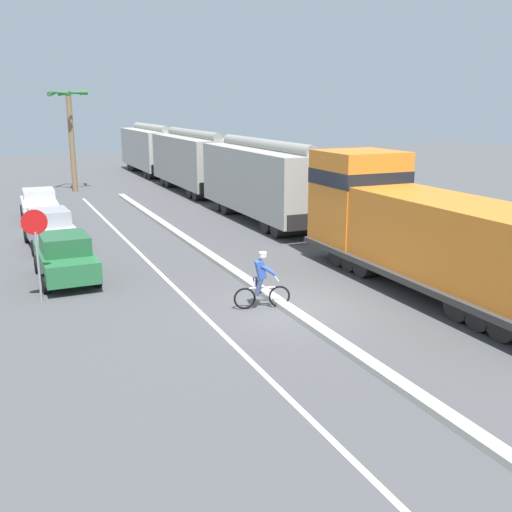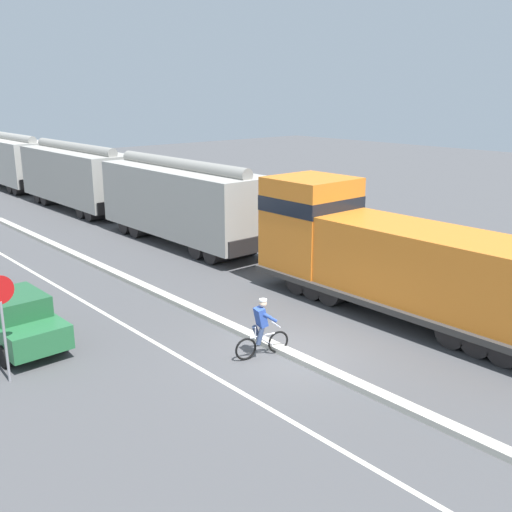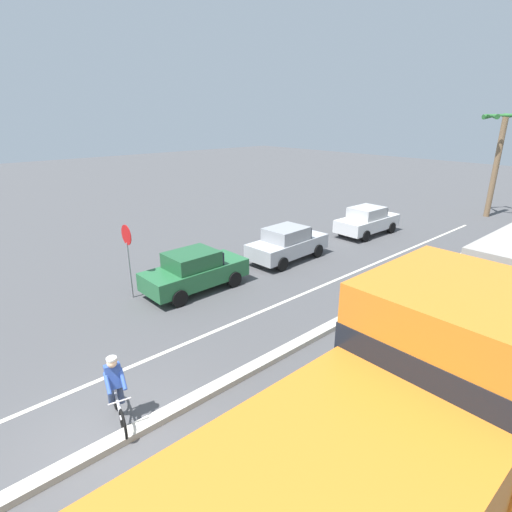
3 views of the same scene
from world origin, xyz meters
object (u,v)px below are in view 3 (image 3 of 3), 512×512
parked_car_white (367,221)px  palm_tree_near (501,141)px  stop_sign (128,247)px  parked_car_silver (287,243)px  parked_car_green (195,271)px  cyclist (116,391)px

parked_car_white → palm_tree_near: (3.05, 9.87, 4.17)m
parked_car_white → stop_sign: stop_sign is taller
parked_car_white → palm_tree_near: bearing=72.8°
parked_car_silver → palm_tree_near: (3.14, 16.43, 4.17)m
parked_car_green → parked_car_silver: size_ratio=0.99×
cyclist → palm_tree_near: bearing=93.8°
parked_car_green → stop_sign: size_ratio=1.47×
stop_sign → palm_tree_near: (4.14, 23.91, 2.96)m
parked_car_white → cyclist: (4.87, -17.22, 0.00)m
parked_car_green → stop_sign: 2.71m
parked_car_silver → stop_sign: bearing=-97.6°
parked_car_silver → cyclist: (4.96, -10.66, 0.00)m
parked_car_green → cyclist: size_ratio=2.47×
cyclist → stop_sign: (-5.95, 3.18, 1.21)m
parked_car_green → palm_tree_near: size_ratio=0.62×
parked_car_silver → parked_car_green: bearing=-89.8°
parked_car_green → stop_sign: (-1.01, -2.20, 1.21)m
parked_car_white → cyclist: 17.89m
stop_sign → parked_car_white: bearing=85.6°
cyclist → palm_tree_near: size_ratio=0.25×
parked_car_green → cyclist: cyclist is taller
parked_car_silver → parked_car_white: bearing=89.2°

